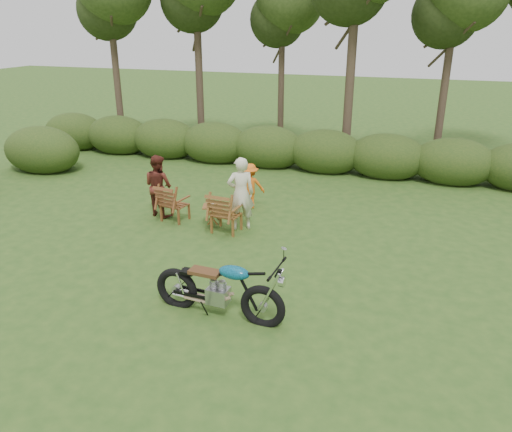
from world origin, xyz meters
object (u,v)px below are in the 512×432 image
(side_table, at_px, (213,216))
(child, at_px, (250,207))
(cup, at_px, (214,204))
(lawn_chair_right, at_px, (227,231))
(adult_b, at_px, (161,215))
(motorcycle, at_px, (219,314))
(lawn_chair_left, at_px, (176,220))
(adult_a, at_px, (241,228))

(side_table, relative_size, child, 0.42)
(cup, bearing_deg, side_table, -134.57)
(lawn_chair_right, height_order, side_table, lawn_chair_right)
(side_table, relative_size, adult_b, 0.32)
(motorcycle, height_order, lawn_chair_left, motorcycle)
(lawn_chair_left, distance_m, adult_b, 0.58)
(lawn_chair_left, relative_size, child, 0.80)
(motorcycle, relative_size, side_table, 4.41)
(lawn_chair_right, relative_size, adult_a, 0.58)
(motorcycle, height_order, side_table, motorcycle)
(motorcycle, relative_size, cup, 20.55)
(lawn_chair_right, relative_size, lawn_chair_left, 1.05)
(lawn_chair_left, distance_m, child, 2.09)
(adult_a, bearing_deg, lawn_chair_left, -27.43)
(lawn_chair_left, height_order, child, child)
(side_table, bearing_deg, motorcycle, -65.28)
(motorcycle, bearing_deg, cup, 117.25)
(lawn_chair_left, relative_size, adult_b, 0.61)
(child, bearing_deg, adult_a, 74.71)
(adult_a, bearing_deg, motorcycle, 75.94)
(motorcycle, relative_size, adult_a, 1.27)
(lawn_chair_left, height_order, cup, cup)
(side_table, bearing_deg, adult_b, 172.32)
(adult_a, bearing_deg, lawn_chair_right, 20.73)
(adult_a, bearing_deg, adult_b, -32.84)
(lawn_chair_left, xyz_separation_m, side_table, (1.04, -0.01, 0.26))
(motorcycle, xyz_separation_m, lawn_chair_left, (-2.73, 3.67, 0.00))
(adult_a, distance_m, child, 1.46)
(side_table, relative_size, adult_a, 0.29)
(lawn_chair_right, distance_m, child, 1.74)
(side_table, distance_m, cup, 0.30)
(motorcycle, xyz_separation_m, side_table, (-1.68, 3.66, 0.26))
(lawn_chair_right, height_order, adult_a, adult_a)
(adult_b, bearing_deg, cup, -168.54)
(adult_b, bearing_deg, adult_a, -165.76)
(lawn_chair_right, xyz_separation_m, adult_b, (-2.05, 0.47, 0.00))
(cup, bearing_deg, lawn_chair_right, -31.75)
(lawn_chair_left, bearing_deg, child, -126.73)
(motorcycle, bearing_deg, adult_b, 133.08)
(lawn_chair_right, bearing_deg, child, -85.42)
(cup, distance_m, child, 1.62)
(motorcycle, xyz_separation_m, adult_a, (-0.97, 3.71, 0.00))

